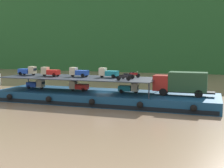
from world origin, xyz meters
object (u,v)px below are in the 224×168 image
Objects in this scene: covered_lorry at (182,83)px; mini_truck_lower_aft at (79,86)px; mini_truck_upper_bow at (108,73)px; motorcycle_upper_stbd at (134,74)px; motorcycle_upper_centre at (128,76)px; mini_truck_upper_fore at (79,72)px; motorcycle_upper_port at (123,77)px; mini_truck_upper_mid at (50,72)px; mini_truck_lower_mid at (129,88)px; mini_truck_lower_stern at (36,84)px; cargo_barge at (103,97)px; mini_truck_upper_stern at (28,71)px.

mini_truck_lower_aft is at bearing -178.91° from covered_lorry.
motorcycle_upper_stbd is at bearing 24.15° from mini_truck_upper_bow.
motorcycle_upper_centre and motorcycle_upper_stbd have the same top height.
mini_truck_upper_bow is at bearing 4.45° from mini_truck_upper_fore.
mini_truck_upper_fore is 1.47× the size of motorcycle_upper_centre.
motorcycle_upper_stbd is (0.22, 4.47, 0.00)m from motorcycle_upper_port.
covered_lorry is at bearing 1.37° from mini_truck_upper_mid.
mini_truck_lower_stern is at bearing -179.23° from mini_truck_lower_mid.
mini_truck_lower_mid is (7.49, 0.32, 0.00)m from mini_truck_lower_aft.
cargo_barge is at bearing 148.31° from motorcycle_upper_port.
mini_truck_upper_mid is (4.31, -0.60, 0.00)m from mini_truck_upper_stern.
motorcycle_upper_port is (3.11, -2.98, -0.26)m from mini_truck_upper_bow.
mini_truck_upper_bow is at bearing 172.74° from mini_truck_lower_mid.
covered_lorry reaches higher than mini_truck_lower_stern.
mini_truck_lower_mid is at bearing 88.85° from motorcycle_upper_port.
motorcycle_upper_port is 1.00× the size of motorcycle_upper_centre.
mini_truck_lower_mid is 1.01× the size of mini_truck_upper_mid.
mini_truck_upper_stern and mini_truck_upper_bow have the same top height.
mini_truck_upper_mid is at bearing -178.63° from covered_lorry.
mini_truck_upper_stern reaches higher than mini_truck_lower_stern.
mini_truck_lower_stern is at bearing 173.47° from mini_truck_upper_mid.
cargo_barge is 16.54× the size of motorcycle_upper_centre.
covered_lorry reaches higher than motorcycle_upper_stbd.
mini_truck_upper_stern is at bearing -173.78° from motorcycle_upper_stbd.
motorcycle_upper_stbd is (3.33, 1.49, -0.26)m from mini_truck_upper_bow.
mini_truck_lower_aft is at bearing 2.29° from mini_truck_upper_mid.
covered_lorry is at bearing -0.40° from mini_truck_upper_fore.
mini_truck_upper_bow reaches higher than mini_truck_lower_mid.
mini_truck_lower_mid is at bearing 2.48° from mini_truck_lower_aft.
mini_truck_lower_mid is at bearing -7.26° from mini_truck_upper_bow.
covered_lorry reaches higher than motorcycle_upper_centre.
covered_lorry is 14.64m from mini_truck_lower_aft.
mini_truck_upper_fore is at bearing 179.58° from mini_truck_lower_mid.
mini_truck_upper_mid and mini_truck_upper_fore have the same top height.
mini_truck_upper_fore reaches higher than motorcycle_upper_port.
mini_truck_lower_mid is 2.58m from motorcycle_upper_stbd.
cargo_barge is 11.24× the size of mini_truck_upper_fore.
mini_truck_upper_mid is at bearing 170.19° from motorcycle_upper_port.
cargo_barge is at bearing -120.05° from mini_truck_upper_bow.
cargo_barge is at bearing -6.15° from mini_truck_upper_fore.
mini_truck_upper_stern reaches higher than mini_truck_lower_mid.
mini_truck_lower_stern is 2.59m from mini_truck_upper_stern.
mini_truck_lower_stern is 1.46× the size of motorcycle_upper_centre.
mini_truck_upper_fore is at bearing -166.71° from motorcycle_upper_stbd.
mini_truck_lower_mid is at bearing 0.77° from mini_truck_lower_stern.
mini_truck_upper_bow is at bearing 5.85° from mini_truck_upper_mid.
mini_truck_lower_aft is 1.45× the size of motorcycle_upper_port.
mini_truck_upper_stern reaches higher than mini_truck_lower_aft.
mini_truck_upper_mid reaches higher than cargo_barge.
mini_truck_upper_fore is at bearing 179.60° from covered_lorry.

